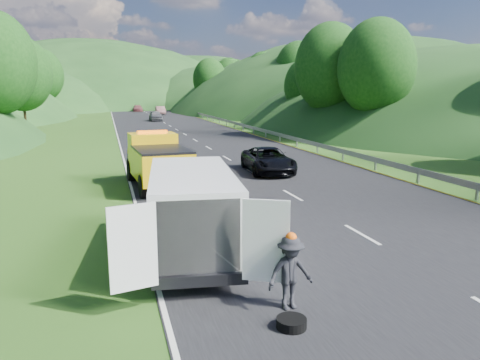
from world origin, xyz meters
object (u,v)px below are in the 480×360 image
object	(u,v)px
worker	(290,309)
suitcase	(121,218)
spare_tire	(291,328)
tow_truck	(157,161)
white_van	(192,208)
passing_suv	(268,172)
child	(203,232)
woman	(174,230)

from	to	relation	value
worker	suitcase	world-z (taller)	worker
spare_tire	tow_truck	bearing A→B (deg)	94.25
tow_truck	worker	bearing A→B (deg)	-88.72
white_van	suitcase	xyz separation A→B (m)	(-1.88, 3.56, -1.11)
passing_suv	spare_tire	bearing A→B (deg)	-103.17
child	spare_tire	world-z (taller)	child
white_van	woman	bearing A→B (deg)	101.24
child	spare_tire	distance (m)	6.79
child	spare_tire	size ratio (longest dim) A/B	1.77
woman	tow_truck	bearing A→B (deg)	8.28
child	passing_suv	world-z (taller)	passing_suv
spare_tire	woman	bearing A→B (deg)	100.37
woman	child	world-z (taller)	woman
child	tow_truck	bearing A→B (deg)	127.92
woman	suitcase	bearing A→B (deg)	69.78
white_van	passing_suv	distance (m)	13.97
white_van	worker	world-z (taller)	white_van
white_van	child	distance (m)	2.54
spare_tire	passing_suv	distance (m)	17.86
passing_suv	woman	bearing A→B (deg)	-120.47
spare_tire	passing_suv	xyz separation A→B (m)	(5.43, 17.02, 0.00)
worker	passing_suv	distance (m)	17.02
white_van	spare_tire	distance (m)	5.11
worker	child	bearing A→B (deg)	90.28
suitcase	spare_tire	size ratio (longest dim) A/B	0.93
woman	spare_tire	world-z (taller)	woman
worker	spare_tire	world-z (taller)	worker
white_van	suitcase	size ratio (longest dim) A/B	12.66
white_van	child	size ratio (longest dim) A/B	6.64
tow_truck	white_van	xyz separation A→B (m)	(-0.06, -9.87, 0.09)
woman	passing_suv	xyz separation A→B (m)	(6.78, 9.68, 0.00)
tow_truck	woman	xyz separation A→B (m)	(-0.25, -7.30, -1.31)
child	worker	size ratio (longest dim) A/B	0.67
worker	white_van	bearing A→B (deg)	103.08
tow_truck	white_van	distance (m)	9.87
suitcase	spare_tire	world-z (taller)	suitcase
tow_truck	child	distance (m)	8.01
suitcase	worker	bearing A→B (deg)	-66.31
woman	passing_suv	world-z (taller)	woman
child	white_van	bearing A→B (deg)	-76.08
suitcase	child	bearing A→B (deg)	-31.17
woman	worker	distance (m)	6.74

